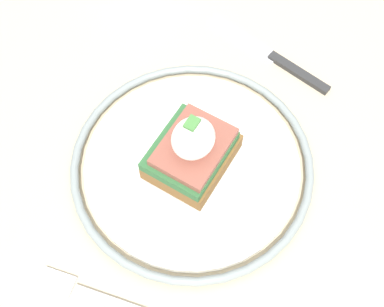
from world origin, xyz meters
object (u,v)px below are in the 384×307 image
Objects in this scene: plate at (192,164)px; knife at (277,59)px; fork at (96,296)px; sandwich at (192,151)px.

knife is (0.19, -0.01, -0.01)m from plate.
plate is 1.48× the size of knife.
knife is (0.37, -0.02, 0.00)m from fork.
knife is at bearing -3.54° from fork.
plate is 0.19m from knife.
plate reaches higher than knife.
fork is at bearing 176.93° from sandwich.
knife is at bearing -4.33° from plate.
fork is (-0.18, 0.01, -0.04)m from sandwich.
plate is 2.94× the size of sandwich.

